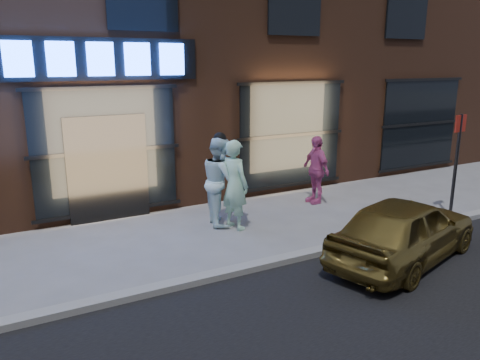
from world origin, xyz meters
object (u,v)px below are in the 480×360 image
object	(u,v)px
man_cap	(220,181)
sign_post	(457,156)
man_bowtie	(235,185)
passerby	(316,170)
gold_sedan	(405,229)

from	to	relation	value
man_cap	sign_post	xyz separation A→B (m)	(4.97, -2.15, 0.47)
man_bowtie	passerby	distance (m)	2.82
man_bowtie	gold_sedan	xyz separation A→B (m)	(1.90, -3.00, -0.37)
passerby	man_bowtie	bearing A→B (deg)	-72.31
man_bowtie	man_cap	xyz separation A→B (m)	(-0.13, 0.43, 0.01)
man_bowtie	sign_post	distance (m)	5.16
man_bowtie	passerby	world-z (taller)	man_bowtie
passerby	sign_post	xyz separation A→B (m)	(2.11, -2.45, 0.59)
man_bowtie	man_cap	world-z (taller)	man_cap
gold_sedan	sign_post	xyz separation A→B (m)	(2.94, 1.28, 0.85)
man_bowtie	passerby	bearing A→B (deg)	-92.74
man_bowtie	gold_sedan	bearing A→B (deg)	-165.47
passerby	gold_sedan	distance (m)	3.83
gold_sedan	sign_post	distance (m)	3.32
man_bowtie	sign_post	world-z (taller)	sign_post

